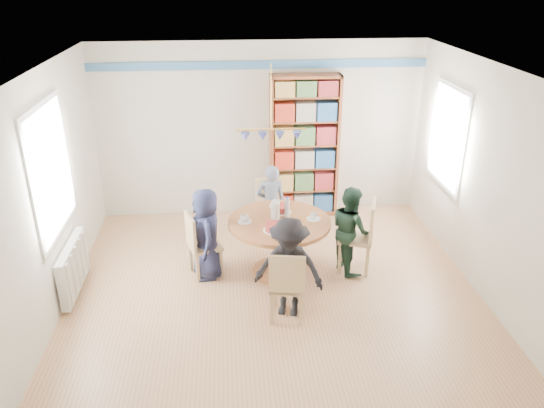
{
  "coord_description": "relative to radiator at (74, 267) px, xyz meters",
  "views": [
    {
      "loc": [
        -0.51,
        -5.4,
        3.68
      ],
      "look_at": [
        0.0,
        0.4,
        1.05
      ],
      "focal_mm": 35.0,
      "sensor_mm": 36.0,
      "label": 1
    }
  ],
  "objects": [
    {
      "name": "chair_near",
      "position": [
        2.51,
        -0.79,
        0.14
      ],
      "size": [
        0.45,
        0.45,
        0.89
      ],
      "color": "#D7B584",
      "rests_on": "ground"
    },
    {
      "name": "radiator",
      "position": [
        0.0,
        0.0,
        0.0
      ],
      "size": [
        0.12,
        1.0,
        0.6
      ],
      "color": "silver",
      "rests_on": "ground"
    },
    {
      "name": "person_near",
      "position": [
        2.54,
        -0.65,
        0.25
      ],
      "size": [
        0.88,
        0.66,
        1.21
      ],
      "primitive_type": "imported",
      "rotation": [
        0.0,
        0.0,
        -0.3
      ],
      "color": "black",
      "rests_on": "ground"
    },
    {
      "name": "person_far",
      "position": [
        2.49,
        1.13,
        0.23
      ],
      "size": [
        0.45,
        0.32,
        1.17
      ],
      "primitive_type": "imported",
      "rotation": [
        0.0,
        0.0,
        3.25
      ],
      "color": "gray",
      "rests_on": "ground"
    },
    {
      "name": "chair_left",
      "position": [
        1.5,
        0.27,
        0.13
      ],
      "size": [
        0.49,
        0.49,
        0.87
      ],
      "color": "#D7B584",
      "rests_on": "ground"
    },
    {
      "name": "person_right",
      "position": [
        3.44,
        0.25,
        0.23
      ],
      "size": [
        0.58,
        0.66,
        1.16
      ],
      "primitive_type": "imported",
      "rotation": [
        0.0,
        0.0,
        1.84
      ],
      "color": "#183022",
      "rests_on": "ground"
    },
    {
      "name": "room_shell",
      "position": [
        2.16,
        0.57,
        1.3
      ],
      "size": [
        5.0,
        5.0,
        5.0
      ],
      "color": "white",
      "rests_on": "ground"
    },
    {
      "name": "bookshelf",
      "position": [
        3.08,
        2.04,
        0.74
      ],
      "size": [
        1.06,
        0.32,
        2.22
      ],
      "color": "brown",
      "rests_on": "ground"
    },
    {
      "name": "chair_far",
      "position": [
        2.5,
        1.31,
        0.14
      ],
      "size": [
        0.47,
        0.47,
        0.88
      ],
      "color": "#D7B584",
      "rests_on": "ground"
    },
    {
      "name": "dining_table",
      "position": [
        2.52,
        0.25,
        0.21
      ],
      "size": [
        1.3,
        1.3,
        0.75
      ],
      "color": "brown",
      "rests_on": "ground"
    },
    {
      "name": "chair_right",
      "position": [
        3.6,
        0.23,
        0.19
      ],
      "size": [
        0.54,
        0.54,
        0.97
      ],
      "color": "#D7B584",
      "rests_on": "ground"
    },
    {
      "name": "tableware",
      "position": [
        2.5,
        0.27,
        0.46
      ],
      "size": [
        1.05,
        1.05,
        0.28
      ],
      "color": "white",
      "rests_on": "dining_table"
    },
    {
      "name": "person_left",
      "position": [
        1.6,
        0.25,
        0.25
      ],
      "size": [
        0.47,
        0.64,
        1.2
      ],
      "primitive_type": "imported",
      "rotation": [
        0.0,
        0.0,
        -1.42
      ],
      "color": "#191D38",
      "rests_on": "ground"
    },
    {
      "name": "ground",
      "position": [
        2.42,
        -0.3,
        -0.35
      ],
      "size": [
        5.0,
        5.0,
        0.0
      ],
      "primitive_type": "plane",
      "color": "tan"
    }
  ]
}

